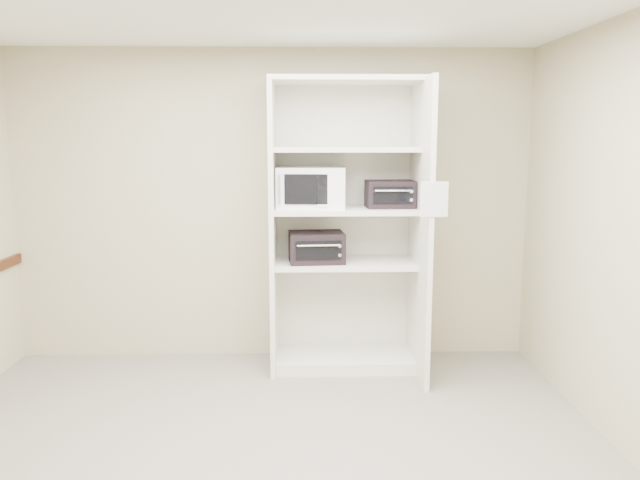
{
  "coord_description": "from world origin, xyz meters",
  "views": [
    {
      "loc": [
        0.28,
        -3.45,
        1.94
      ],
      "look_at": [
        0.4,
        1.37,
        1.15
      ],
      "focal_mm": 35.0,
      "sensor_mm": 36.0,
      "label": 1
    }
  ],
  "objects_px": {
    "toaster_oven_lower": "(316,247)",
    "toaster_oven_upper": "(390,194)",
    "microwave": "(312,187)",
    "shelving_unit": "(350,236)"
  },
  "relations": [
    {
      "from": "toaster_oven_lower",
      "to": "toaster_oven_upper",
      "type": "bearing_deg",
      "value": -0.47
    },
    {
      "from": "microwave",
      "to": "toaster_oven_upper",
      "type": "height_order",
      "value": "microwave"
    },
    {
      "from": "microwave",
      "to": "shelving_unit",
      "type": "bearing_deg",
      "value": 0.46
    },
    {
      "from": "shelving_unit",
      "to": "toaster_oven_lower",
      "type": "relative_size",
      "value": 5.39
    },
    {
      "from": "shelving_unit",
      "to": "toaster_oven_upper",
      "type": "distance_m",
      "value": 0.48
    },
    {
      "from": "toaster_oven_upper",
      "to": "toaster_oven_lower",
      "type": "xyz_separation_m",
      "value": [
        -0.61,
        -0.04,
        -0.44
      ]
    },
    {
      "from": "shelving_unit",
      "to": "microwave",
      "type": "height_order",
      "value": "shelving_unit"
    },
    {
      "from": "microwave",
      "to": "toaster_oven_lower",
      "type": "relative_size",
      "value": 1.24
    },
    {
      "from": "shelving_unit",
      "to": "toaster_oven_lower",
      "type": "xyz_separation_m",
      "value": [
        -0.29,
        -0.05,
        -0.09
      ]
    },
    {
      "from": "toaster_oven_upper",
      "to": "shelving_unit",
      "type": "bearing_deg",
      "value": 176.2
    }
  ]
}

